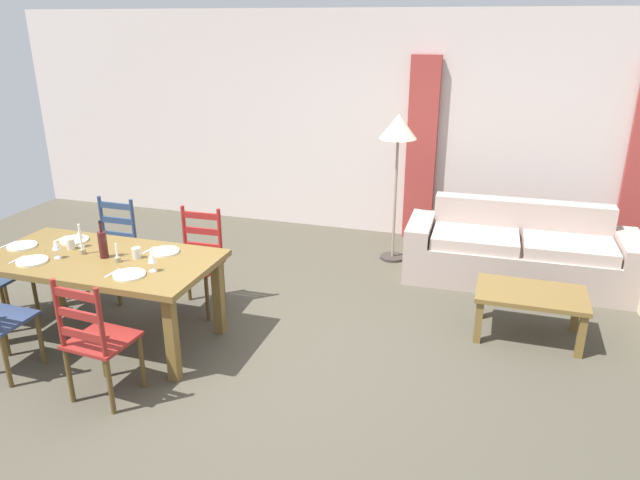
% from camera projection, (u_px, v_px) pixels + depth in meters
% --- Properties ---
extents(ground_plane, '(9.60, 9.60, 0.02)m').
position_uv_depth(ground_plane, '(266.00, 357.00, 4.79)').
color(ground_plane, '#474336').
extents(wall_far, '(9.60, 0.16, 2.70)m').
position_uv_depth(wall_far, '(364.00, 125.00, 7.26)').
color(wall_far, beige).
rests_on(wall_far, ground_plane).
extents(curtain_panel_left, '(0.35, 0.08, 2.20)m').
position_uv_depth(curtain_panel_left, '(421.00, 151.00, 7.02)').
color(curtain_panel_left, '#A23834').
rests_on(curtain_panel_left, ground_plane).
extents(dining_table, '(1.90, 0.96, 0.75)m').
position_uv_depth(dining_table, '(101.00, 267.00, 4.82)').
color(dining_table, brown).
rests_on(dining_table, ground_plane).
extents(dining_chair_near_right, '(0.45, 0.43, 0.96)m').
position_uv_depth(dining_chair_near_right, '(96.00, 340.00, 4.08)').
color(dining_chair_near_right, maroon).
rests_on(dining_chair_near_right, ground_plane).
extents(dining_chair_far_left, '(0.42, 0.40, 0.96)m').
position_uv_depth(dining_chair_far_left, '(113.00, 249.00, 5.71)').
color(dining_chair_far_left, navy).
rests_on(dining_chair_far_left, ground_plane).
extents(dining_chair_far_right, '(0.43, 0.42, 0.96)m').
position_uv_depth(dining_chair_far_right, '(198.00, 261.00, 5.43)').
color(dining_chair_far_right, maroon).
rests_on(dining_chair_far_right, ground_plane).
extents(dinner_plate_near_left, '(0.24, 0.24, 0.02)m').
position_uv_depth(dinner_plate_near_left, '(32.00, 261.00, 4.69)').
color(dinner_plate_near_left, white).
rests_on(dinner_plate_near_left, dining_table).
extents(fork_near_left, '(0.02, 0.17, 0.01)m').
position_uv_depth(fork_near_left, '(17.00, 260.00, 4.73)').
color(fork_near_left, silver).
rests_on(fork_near_left, dining_table).
extents(dinner_plate_near_right, '(0.24, 0.24, 0.02)m').
position_uv_depth(dinner_plate_near_right, '(129.00, 275.00, 4.44)').
color(dinner_plate_near_right, white).
rests_on(dinner_plate_near_right, dining_table).
extents(fork_near_right, '(0.03, 0.17, 0.01)m').
position_uv_depth(fork_near_right, '(113.00, 273.00, 4.48)').
color(fork_near_right, silver).
rests_on(fork_near_right, dining_table).
extents(dinner_plate_far_left, '(0.24, 0.24, 0.02)m').
position_uv_depth(dinner_plate_far_left, '(74.00, 240.00, 5.13)').
color(dinner_plate_far_left, white).
rests_on(dinner_plate_far_left, dining_table).
extents(fork_far_left, '(0.02, 0.17, 0.01)m').
position_uv_depth(fork_far_left, '(60.00, 239.00, 5.18)').
color(fork_far_left, silver).
rests_on(fork_far_left, dining_table).
extents(dinner_plate_far_right, '(0.24, 0.24, 0.02)m').
position_uv_depth(dinner_plate_far_right, '(165.00, 251.00, 4.88)').
color(dinner_plate_far_right, white).
rests_on(dinner_plate_far_right, dining_table).
extents(fork_far_right, '(0.03, 0.17, 0.01)m').
position_uv_depth(fork_far_right, '(149.00, 250.00, 4.93)').
color(fork_far_right, silver).
rests_on(fork_far_right, dining_table).
extents(dinner_plate_head_west, '(0.24, 0.24, 0.02)m').
position_uv_depth(dinner_plate_head_west, '(22.00, 246.00, 5.00)').
color(dinner_plate_head_west, white).
rests_on(dinner_plate_head_west, dining_table).
extents(fork_head_west, '(0.02, 0.17, 0.01)m').
position_uv_depth(fork_head_west, '(8.00, 245.00, 5.05)').
color(fork_head_west, silver).
rests_on(fork_head_west, dining_table).
extents(wine_bottle, '(0.07, 0.07, 0.32)m').
position_uv_depth(wine_bottle, '(103.00, 244.00, 4.74)').
color(wine_bottle, '#471919').
rests_on(wine_bottle, dining_table).
extents(wine_glass_near_left, '(0.06, 0.06, 0.16)m').
position_uv_depth(wine_glass_near_left, '(56.00, 245.00, 4.73)').
color(wine_glass_near_left, white).
rests_on(wine_glass_near_left, dining_table).
extents(wine_glass_near_right, '(0.06, 0.06, 0.16)m').
position_uv_depth(wine_glass_near_right, '(152.00, 258.00, 4.48)').
color(wine_glass_near_right, white).
rests_on(wine_glass_near_right, dining_table).
extents(wine_glass_far_left, '(0.06, 0.06, 0.16)m').
position_uv_depth(wine_glass_far_left, '(80.00, 235.00, 4.97)').
color(wine_glass_far_left, white).
rests_on(wine_glass_far_left, dining_table).
extents(coffee_cup_primary, '(0.07, 0.07, 0.09)m').
position_uv_depth(coffee_cup_primary, '(136.00, 253.00, 4.76)').
color(coffee_cup_primary, beige).
rests_on(coffee_cup_primary, dining_table).
extents(coffee_cup_secondary, '(0.07, 0.07, 0.09)m').
position_uv_depth(coffee_cup_secondary, '(71.00, 244.00, 4.95)').
color(coffee_cup_secondary, beige).
rests_on(coffee_cup_secondary, dining_table).
extents(candle_tall, '(0.05, 0.05, 0.26)m').
position_uv_depth(candle_tall, '(82.00, 246.00, 4.83)').
color(candle_tall, '#998C66').
rests_on(candle_tall, dining_table).
extents(candle_short, '(0.05, 0.05, 0.16)m').
position_uv_depth(candle_short, '(117.00, 257.00, 4.68)').
color(candle_short, '#998C66').
rests_on(candle_short, dining_table).
extents(couch, '(2.30, 0.86, 0.80)m').
position_uv_depth(couch, '(519.00, 254.00, 6.09)').
color(couch, '#AC988E').
rests_on(couch, ground_plane).
extents(coffee_table, '(0.90, 0.56, 0.42)m').
position_uv_depth(coffee_table, '(531.00, 299.00, 4.96)').
color(coffee_table, brown).
rests_on(coffee_table, ground_plane).
extents(standing_lamp, '(0.40, 0.40, 1.64)m').
position_uv_depth(standing_lamp, '(398.00, 136.00, 6.24)').
color(standing_lamp, '#332D28').
rests_on(standing_lamp, ground_plane).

